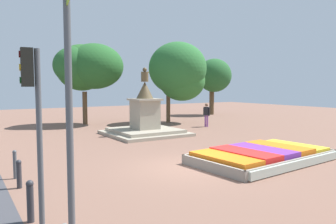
{
  "coord_description": "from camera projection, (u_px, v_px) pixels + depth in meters",
  "views": [
    {
      "loc": [
        -7.27,
        -9.79,
        3.07
      ],
      "look_at": [
        2.16,
        4.96,
        1.69
      ],
      "focal_mm": 35.0,
      "sensor_mm": 36.0,
      "label": 1
    }
  ],
  "objects": [
    {
      "name": "park_tree_behind_statue",
      "position": [
        87.0,
        67.0,
        25.8
      ],
      "size": [
        5.48,
        4.78,
        6.44
      ],
      "color": "brown",
      "rests_on": "ground_plane"
    },
    {
      "name": "kerb_bollard_north",
      "position": [
        15.0,
        164.0,
        10.84
      ],
      "size": [
        0.13,
        0.13,
        0.96
      ],
      "color": "#4C5156",
      "rests_on": "ground_plane"
    },
    {
      "name": "flower_planter",
      "position": [
        263.0,
        155.0,
        13.34
      ],
      "size": [
        6.11,
        3.7,
        0.55
      ],
      "color": "#38281C",
      "rests_on": "ground_plane"
    },
    {
      "name": "pedestrian_near_planter",
      "position": [
        206.0,
        113.0,
        24.76
      ],
      "size": [
        0.33,
        0.55,
        1.77
      ],
      "color": "#8C4C99",
      "rests_on": "ground_plane"
    },
    {
      "name": "kerb_bollard_mid_a",
      "position": [
        30.0,
        200.0,
        7.37
      ],
      "size": [
        0.17,
        0.17,
        0.97
      ],
      "color": "#2D2D33",
      "rests_on": "ground_plane"
    },
    {
      "name": "statue_monument",
      "position": [
        145.0,
        121.0,
        20.65
      ],
      "size": [
        4.59,
        4.59,
        4.24
      ],
      "color": "#A09581",
      "rests_on": "ground_plane"
    },
    {
      "name": "kerb_bollard_mid_b",
      "position": [
        19.0,
        173.0,
        9.83
      ],
      "size": [
        0.16,
        0.16,
        0.87
      ],
      "color": "#2D2D33",
      "rests_on": "ground_plane"
    },
    {
      "name": "park_tree_far_left",
      "position": [
        212.0,
        75.0,
        34.82
      ],
      "size": [
        3.84,
        3.78,
        5.99
      ],
      "color": "brown",
      "rests_on": "ground_plane"
    },
    {
      "name": "ground_plane",
      "position": [
        191.0,
        168.0,
        12.37
      ],
      "size": [
        75.3,
        75.3,
        0.0
      ],
      "primitive_type": "plane",
      "color": "brown"
    },
    {
      "name": "banner_pole",
      "position": [
        68.0,
        60.0,
        6.39
      ],
      "size": [
        0.24,
        1.12,
        6.45
      ],
      "color": "#4C5156",
      "rests_on": "ground_plane"
    },
    {
      "name": "traffic_light_near_crossing",
      "position": [
        33.0,
        104.0,
        6.87
      ],
      "size": [
        0.42,
        0.3,
        3.86
      ],
      "color": "#4C5156",
      "rests_on": "ground_plane"
    },
    {
      "name": "park_tree_far_right",
      "position": [
        179.0,
        73.0,
        27.06
      ],
      "size": [
        4.69,
        4.94,
        6.71
      ],
      "color": "brown",
      "rests_on": "ground_plane"
    }
  ]
}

